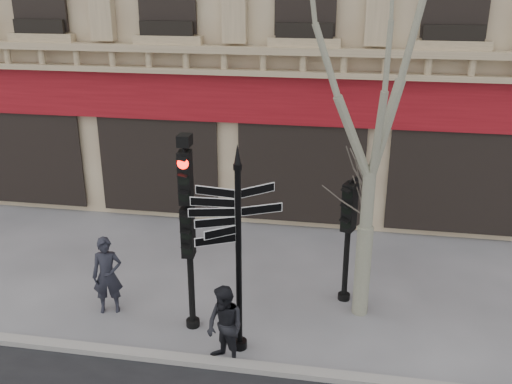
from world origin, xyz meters
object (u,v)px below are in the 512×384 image
fingerpost (238,217)px  traffic_signal_main (188,211)px  pedestrian_a (107,275)px  pedestrian_b (225,327)px  plane_tree (379,53)px  traffic_signal_secondary (349,220)px

fingerpost → traffic_signal_main: 1.21m
fingerpost → pedestrian_a: fingerpost is taller
traffic_signal_main → pedestrian_b: size_ratio=2.55×
traffic_signal_main → plane_tree: size_ratio=0.52×
traffic_signal_secondary → fingerpost: bearing=-112.1°
fingerpost → plane_tree: bearing=18.9°
traffic_signal_main → plane_tree: bearing=13.2°
fingerpost → pedestrian_a: 3.55m
fingerpost → traffic_signal_main: size_ratio=1.01×
plane_tree → pedestrian_b: plane_tree is taller
fingerpost → traffic_signal_secondary: size_ratio=1.48×
fingerpost → pedestrian_a: bearing=148.0°
traffic_signal_main → pedestrian_b: 2.22m
fingerpost → traffic_signal_secondary: bearing=30.8°
pedestrian_b → fingerpost: bearing=110.8°
plane_tree → pedestrian_b: 5.55m
plane_tree → traffic_signal_secondary: bearing=125.8°
traffic_signal_main → traffic_signal_secondary: traffic_signal_main is taller
pedestrian_b → traffic_signal_secondary: bearing=89.3°
traffic_signal_main → plane_tree: (3.30, 1.08, 2.81)m
fingerpost → traffic_signal_secondary: fingerpost is taller
traffic_signal_main → pedestrian_a: traffic_signal_main is taller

